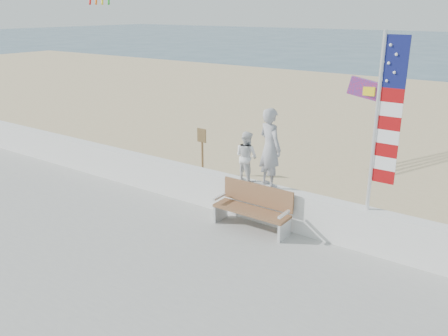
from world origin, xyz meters
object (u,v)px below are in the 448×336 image
(adult, at_px, (270,148))
(bench, at_px, (254,207))
(child, at_px, (246,156))
(flag, at_px, (383,117))

(adult, height_order, bench, adult)
(adult, height_order, child, adult)
(adult, xyz_separation_m, child, (-0.62, 0.00, -0.31))
(bench, xyz_separation_m, flag, (2.54, 0.45, 2.30))
(flag, bearing_deg, child, 179.99)
(adult, distance_m, child, 0.69)
(bench, bearing_deg, child, 137.70)
(child, xyz_separation_m, flag, (3.04, -0.00, 1.32))
(child, relative_size, flag, 0.34)
(adult, bearing_deg, bench, 98.80)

